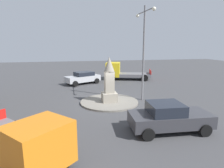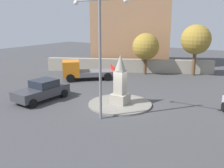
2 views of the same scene
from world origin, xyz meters
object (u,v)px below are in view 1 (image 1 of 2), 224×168
Objects in this scene: streetlamp at (144,44)px; truck_orange_passing at (22,143)px; monument at (109,83)px; car_dark_grey_parked_left at (169,117)px; car_silver_far_side at (83,78)px; truck_yellow_parked_right at (121,72)px.

streetlamp is 11.48m from truck_orange_passing.
truck_orange_passing is (-7.36, 4.85, -0.69)m from monument.
car_dark_grey_parked_left is (-5.99, 0.78, -3.83)m from streetlamp.
car_silver_far_side is (13.82, 3.69, -0.03)m from car_dark_grey_parked_left.
truck_yellow_parked_right is at bearing -69.81° from car_silver_far_side.
monument is 8.84m from truck_orange_passing.
truck_orange_passing is (-1.63, 6.98, 0.16)m from car_dark_grey_parked_left.
monument is 0.80× the size of car_dark_grey_parked_left.
truck_yellow_parked_right is 1.19× the size of truck_orange_passing.
truck_orange_passing is (-15.45, 3.29, 0.19)m from car_silver_far_side.
car_silver_far_side is at bearing -12.01° from truck_orange_passing.
monument is 4.17m from streetlamp.
car_dark_grey_parked_left is 14.30m from car_silver_far_side.
streetlamp is 9.80m from car_silver_far_side.
truck_yellow_parked_right is (15.72, -1.48, 0.26)m from car_dark_grey_parked_left.
car_silver_far_side is 0.71× the size of truck_yellow_parked_right.
streetlamp is at bearing 175.87° from truck_yellow_parked_right.
monument reaches higher than car_silver_far_side.
car_dark_grey_parked_left is 1.01× the size of car_silver_far_side.
truck_yellow_parked_right is at bearing -5.37° from car_dark_grey_parked_left.
streetlamp reaches higher than car_silver_far_side.
monument is 0.81× the size of car_silver_far_side.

